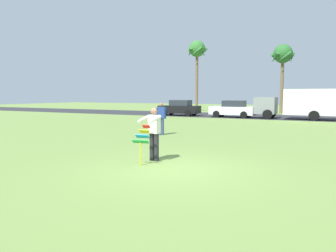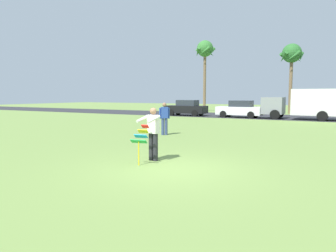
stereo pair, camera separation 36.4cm
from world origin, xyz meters
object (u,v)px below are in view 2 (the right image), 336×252
(palm_tree_right_near, at_px, (292,56))
(person_walker_near, at_px, (164,118))
(kite_held, at_px, (141,138))
(palm_tree_left_near, at_px, (205,52))
(person_kite_flyer, at_px, (153,132))
(parked_car_white, at_px, (240,109))
(parked_car_black, at_px, (186,108))
(parked_truck_grey_van, at_px, (308,103))

(palm_tree_right_near, bearing_deg, person_walker_near, -98.11)
(kite_held, bearing_deg, palm_tree_right_near, 89.10)
(palm_tree_left_near, relative_size, person_walker_near, 5.27)
(palm_tree_right_near, bearing_deg, person_kite_flyer, -90.80)
(parked_car_white, xyz_separation_m, person_walker_near, (0.05, -14.62, 0.16))
(palm_tree_left_near, height_order, person_walker_near, palm_tree_left_near)
(parked_car_black, bearing_deg, palm_tree_left_near, 100.91)
(parked_truck_grey_van, distance_m, person_walker_near, 15.75)
(palm_tree_left_near, bearing_deg, parked_car_white, -51.70)
(palm_tree_left_near, bearing_deg, person_kite_flyer, -70.98)
(person_kite_flyer, distance_m, palm_tree_right_near, 29.45)
(parked_car_black, xyz_separation_m, parked_car_white, (5.56, -0.00, 0.00))
(person_kite_flyer, bearing_deg, parked_truck_grey_van, 81.80)
(parked_car_white, height_order, palm_tree_left_near, palm_tree_left_near)
(person_kite_flyer, height_order, parked_truck_grey_van, parked_truck_grey_van)
(person_kite_flyer, xyz_separation_m, parked_truck_grey_van, (2.96, 20.52, 0.46))
(parked_car_black, xyz_separation_m, parked_truck_grey_van, (11.45, 0.00, 0.64))
(kite_held, height_order, palm_tree_left_near, palm_tree_left_near)
(palm_tree_left_near, distance_m, palm_tree_right_near, 10.80)
(kite_held, bearing_deg, parked_car_black, 111.75)
(parked_car_white, relative_size, palm_tree_right_near, 0.54)
(palm_tree_left_near, bearing_deg, palm_tree_right_near, -4.76)
(person_walker_near, bearing_deg, parked_car_white, 90.19)
(person_kite_flyer, height_order, palm_tree_right_near, palm_tree_right_near)
(person_kite_flyer, distance_m, parked_truck_grey_van, 20.74)
(person_kite_flyer, relative_size, palm_tree_left_near, 0.19)
(parked_car_black, distance_m, palm_tree_right_near, 13.48)
(parked_car_black, distance_m, parked_truck_grey_van, 11.46)
(parked_car_white, xyz_separation_m, parked_truck_grey_van, (5.88, 0.00, 0.64))
(parked_car_black, relative_size, parked_car_white, 1.00)
(parked_car_black, distance_m, parked_car_white, 5.56)
(parked_car_white, distance_m, palm_tree_left_near, 13.72)
(parked_car_white, relative_size, parked_truck_grey_van, 0.63)
(parked_car_black, xyz_separation_m, palm_tree_left_near, (-1.79, 9.31, 6.89))
(person_kite_flyer, distance_m, person_walker_near, 6.56)
(parked_car_white, bearing_deg, palm_tree_right_near, 68.42)
(palm_tree_left_near, bearing_deg, kite_held, -71.44)
(parked_car_white, bearing_deg, kite_held, -82.28)
(parked_car_black, bearing_deg, parked_car_white, -0.01)
(parked_truck_grey_van, bearing_deg, palm_tree_right_near, 106.86)
(parked_car_black, height_order, palm_tree_right_near, palm_tree_right_near)
(kite_held, relative_size, parked_truck_grey_van, 0.18)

